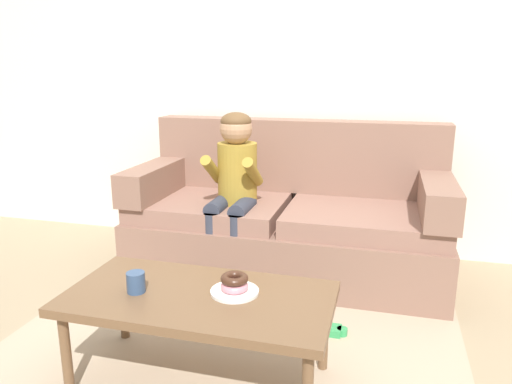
% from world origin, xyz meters
% --- Properties ---
extents(ground, '(10.00, 10.00, 0.00)m').
position_xyz_m(ground, '(0.00, 0.00, 0.00)').
color(ground, '#9E896B').
extents(wall_back, '(8.00, 0.10, 2.80)m').
position_xyz_m(wall_back, '(0.00, 1.40, 1.40)').
color(wall_back, silver).
rests_on(wall_back, ground).
extents(area_rug, '(2.30, 1.68, 0.01)m').
position_xyz_m(area_rug, '(0.00, -0.25, 0.01)').
color(area_rug, tan).
rests_on(area_rug, ground).
extents(couch, '(2.08, 0.90, 1.02)m').
position_xyz_m(couch, '(0.08, 0.86, 0.36)').
color(couch, '#846051').
rests_on(couch, ground).
extents(coffee_table, '(1.15, 0.59, 0.43)m').
position_xyz_m(coffee_table, '(-0.04, -0.50, 0.39)').
color(coffee_table, brown).
rests_on(coffee_table, ground).
extents(person_child, '(0.34, 0.58, 1.10)m').
position_xyz_m(person_child, '(-0.24, 0.64, 0.67)').
color(person_child, olive).
rests_on(person_child, ground).
extents(plate, '(0.21, 0.21, 0.01)m').
position_xyz_m(plate, '(0.11, -0.45, 0.44)').
color(plate, white).
rests_on(plate, coffee_table).
extents(donut, '(0.16, 0.16, 0.04)m').
position_xyz_m(donut, '(0.11, -0.45, 0.46)').
color(donut, pink).
rests_on(donut, plate).
extents(donut_second, '(0.17, 0.17, 0.04)m').
position_xyz_m(donut_second, '(0.11, -0.45, 0.50)').
color(donut_second, '#422619').
rests_on(donut_second, donut).
extents(mug, '(0.08, 0.08, 0.09)m').
position_xyz_m(mug, '(-0.31, -0.55, 0.48)').
color(mug, '#334C72').
rests_on(mug, coffee_table).
extents(toy_controller, '(0.23, 0.09, 0.05)m').
position_xyz_m(toy_controller, '(0.45, 0.05, 0.03)').
color(toy_controller, '#339E56').
rests_on(toy_controller, ground).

